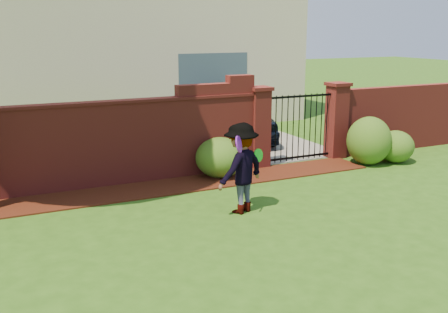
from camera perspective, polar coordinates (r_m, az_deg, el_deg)
name	(u,v)px	position (r m, az deg, el deg)	size (l,w,h in m)	color
ground	(247,247)	(7.91, 2.50, -9.88)	(80.00, 80.00, 0.01)	#285114
mulch_bed	(126,192)	(10.53, -10.66, -3.87)	(11.10, 1.08, 0.03)	#331209
brick_wall	(62,146)	(10.73, -17.26, 1.12)	(8.70, 0.31, 2.16)	maroon
brick_wall_return	(398,118)	(14.61, 18.42, 3.98)	(4.00, 0.25, 1.70)	maroon
pillar_left	(259,127)	(12.11, 3.82, 3.26)	(0.50, 0.50, 1.88)	maroon
pillar_right	(336,120)	(13.30, 12.16, 3.94)	(0.50, 0.50, 1.88)	maroon
iron_gate	(299,127)	(12.69, 8.17, 3.17)	(1.78, 0.03, 1.60)	black
driveway	(227,133)	(16.28, 0.34, 2.62)	(3.20, 8.00, 0.01)	gray
house	(112,28)	(18.91, -12.13, 13.52)	(12.40, 6.40, 6.30)	beige
car	(233,115)	(15.09, 1.04, 4.58)	(1.75, 4.36, 1.49)	black
shrub_left	(220,158)	(11.33, -0.42, -0.11)	(1.08, 1.08, 0.88)	#275419
shrub_middle	(369,141)	(12.84, 15.53, 1.67)	(1.05, 1.05, 1.15)	#275419
shrub_right	(396,147)	(13.27, 18.21, 1.04)	(0.88, 0.88, 0.78)	#275419
man	(242,169)	(9.08, 2.01, -1.33)	(1.03, 0.60, 1.60)	gray
frisbee_purple	(239,144)	(8.57, 1.63, 1.34)	(0.28, 0.28, 0.03)	purple
frisbee_green	(258,155)	(9.28, 3.75, 0.13)	(0.24, 0.24, 0.02)	green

